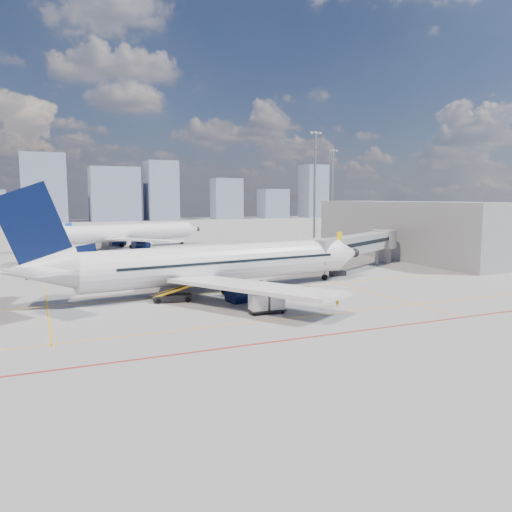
{
  "coord_description": "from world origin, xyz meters",
  "views": [
    {
      "loc": [
        -20.6,
        -44.63,
        10.75
      ],
      "look_at": [
        2.49,
        7.71,
        4.0
      ],
      "focal_mm": 35.0,
      "sensor_mm": 36.0,
      "label": 1
    }
  ],
  "objects_px": {
    "cargo_dolly": "(267,302)",
    "ramp_worker": "(337,299)",
    "main_aircraft": "(209,264)",
    "baggage_tug": "(309,294)",
    "belt_loader": "(174,296)",
    "second_aircraft": "(123,233)"
  },
  "relations": [
    {
      "from": "main_aircraft",
      "to": "cargo_dolly",
      "type": "relative_size",
      "value": 12.56
    },
    {
      "from": "main_aircraft",
      "to": "second_aircraft",
      "type": "bearing_deg",
      "value": 84.19
    },
    {
      "from": "cargo_dolly",
      "to": "ramp_worker",
      "type": "relative_size",
      "value": 2.12
    },
    {
      "from": "main_aircraft",
      "to": "cargo_dolly",
      "type": "distance_m",
      "value": 12.25
    },
    {
      "from": "ramp_worker",
      "to": "belt_loader",
      "type": "bearing_deg",
      "value": 56.66
    },
    {
      "from": "ramp_worker",
      "to": "second_aircraft",
      "type": "bearing_deg",
      "value": 7.23
    },
    {
      "from": "second_aircraft",
      "to": "belt_loader",
      "type": "xyz_separation_m",
      "value": [
        -4.09,
        -57.87,
        -2.64
      ]
    },
    {
      "from": "main_aircraft",
      "to": "cargo_dolly",
      "type": "bearing_deg",
      "value": -88.79
    },
    {
      "from": "belt_loader",
      "to": "ramp_worker",
      "type": "relative_size",
      "value": 3.42
    },
    {
      "from": "ramp_worker",
      "to": "cargo_dolly",
      "type": "bearing_deg",
      "value": 86.36
    },
    {
      "from": "cargo_dolly",
      "to": "ramp_worker",
      "type": "xyz_separation_m",
      "value": [
        7.57,
        -0.3,
        -0.21
      ]
    },
    {
      "from": "main_aircraft",
      "to": "second_aircraft",
      "type": "xyz_separation_m",
      "value": [
        -0.85,
        54.48,
        0.01
      ]
    },
    {
      "from": "main_aircraft",
      "to": "belt_loader",
      "type": "xyz_separation_m",
      "value": [
        -4.94,
        -3.39,
        -2.63
      ]
    },
    {
      "from": "belt_loader",
      "to": "second_aircraft",
      "type": "bearing_deg",
      "value": 95.22
    },
    {
      "from": "second_aircraft",
      "to": "ramp_worker",
      "type": "relative_size",
      "value": 22.66
    },
    {
      "from": "baggage_tug",
      "to": "belt_loader",
      "type": "xyz_separation_m",
      "value": [
        -13.21,
        4.88,
        -0.11
      ]
    },
    {
      "from": "second_aircraft",
      "to": "baggage_tug",
      "type": "distance_m",
      "value": 63.46
    },
    {
      "from": "main_aircraft",
      "to": "cargo_dolly",
      "type": "xyz_separation_m",
      "value": [
        1.66,
        -11.94,
        -2.19
      ]
    },
    {
      "from": "cargo_dolly",
      "to": "ramp_worker",
      "type": "distance_m",
      "value": 7.58
    },
    {
      "from": "belt_loader",
      "to": "cargo_dolly",
      "type": "bearing_deg",
      "value": -43.07
    },
    {
      "from": "baggage_tug",
      "to": "second_aircraft",
      "type": "bearing_deg",
      "value": 121.2
    },
    {
      "from": "baggage_tug",
      "to": "ramp_worker",
      "type": "height_order",
      "value": "ramp_worker"
    }
  ]
}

